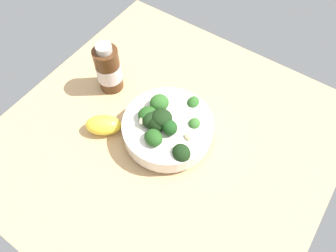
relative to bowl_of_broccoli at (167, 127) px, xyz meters
The scene contains 4 objects.
ground_plane 6.11cm from the bowl_of_broccoli, 168.88° to the right, with size 69.85×69.85×4.81cm, color tan.
bowl_of_broccoli is the anchor object (origin of this frame).
lemon_wedge 14.14cm from the bowl_of_broccoli, 118.28° to the left, with size 7.92×4.69×4.22cm, color yellow.
bottle_tall 20.01cm from the bowl_of_broccoli, 77.64° to the left, with size 5.88×5.88×13.14cm.
Camera 1 is at (-29.87, -21.08, 61.72)cm, focal length 34.54 mm.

